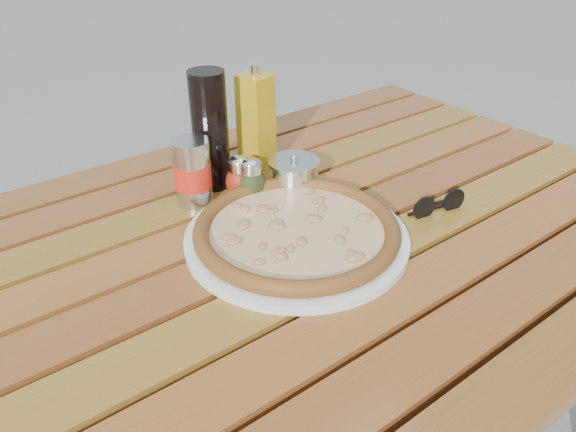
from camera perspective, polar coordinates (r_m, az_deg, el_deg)
table at (r=0.96m, az=0.73°, el=-5.89°), size 1.40×0.90×0.75m
plate at (r=0.90m, az=0.88°, el=-2.24°), size 0.47×0.47×0.01m
pizza at (r=0.89m, az=0.88°, el=-1.40°), size 0.46×0.46×0.03m
pepper_shaker at (r=1.02m, az=-4.89°, el=3.91°), size 0.07×0.07×0.08m
oregano_shaker at (r=1.01m, az=-3.76°, el=3.70°), size 0.07×0.07×0.08m
dark_bottle at (r=1.04m, az=-7.92°, el=8.58°), size 0.07×0.07×0.22m
soda_can at (r=1.00m, az=-9.68°, el=4.38°), size 0.09×0.09×0.12m
olive_oil_cruet at (r=1.10m, az=-3.26°, el=9.44°), size 0.07×0.07×0.21m
parmesan_tin at (r=1.05m, az=0.59°, el=4.24°), size 0.12×0.12×0.07m
sunglasses at (r=1.01m, az=14.99°, el=1.12°), size 0.11×0.04×0.04m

